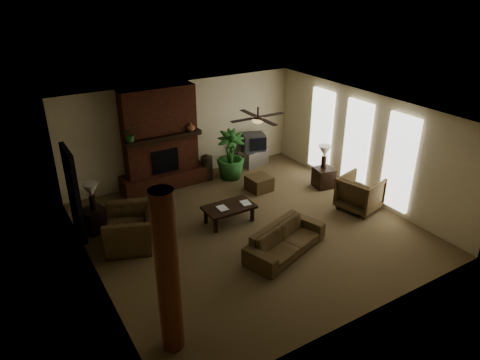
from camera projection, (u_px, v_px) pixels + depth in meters
room_shell at (249, 174)px, 9.77m from camera, size 7.00×7.00×7.00m
fireplace at (161, 147)px, 11.99m from camera, size 2.40×0.70×2.80m
windows at (356, 145)px, 11.56m from camera, size 0.08×3.65×2.35m
log_column at (168, 274)px, 6.53m from camera, size 0.36×0.36×2.80m
doorway at (74, 193)px, 9.70m from camera, size 0.10×1.00×2.10m
ceiling_fan at (258, 119)px, 9.71m from camera, size 1.35×1.35×0.37m
sofa at (286, 236)px, 9.35m from camera, size 2.10×1.20×0.79m
armchair_left at (131, 222)px, 9.54m from camera, size 1.21×1.47×1.10m
armchair_right at (360, 192)px, 11.04m from camera, size 1.09×1.13×0.97m
coffee_table at (229, 208)px, 10.49m from camera, size 1.20×0.70×0.43m
ottoman at (259, 183)px, 12.13m from camera, size 0.64×0.64×0.40m
tv_stand at (254, 157)px, 13.71m from camera, size 0.93×0.65×0.50m
tv at (254, 142)px, 13.48m from camera, size 0.77×0.69×0.52m
floor_vase at (207, 165)px, 12.67m from camera, size 0.34×0.34×0.77m
floor_plant at (231, 165)px, 12.77m from camera, size 1.24×1.62×0.80m
side_table_left at (94, 220)px, 10.19m from camera, size 0.65×0.65×0.55m
lamp_left at (91, 192)px, 9.88m from camera, size 0.46×0.46×0.65m
side_table_right at (324, 178)px, 12.29m from camera, size 0.58×0.58×0.55m
lamp_right at (325, 153)px, 12.03m from camera, size 0.42×0.42×0.65m
mantel_plant at (130, 135)px, 11.14m from camera, size 0.45×0.48×0.33m
mantel_vase at (191, 127)px, 11.92m from camera, size 0.23×0.24×0.22m
book_a at (218, 204)px, 10.23m from camera, size 0.22×0.03×0.29m
book_b at (242, 199)px, 10.48m from camera, size 0.21×0.05×0.29m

